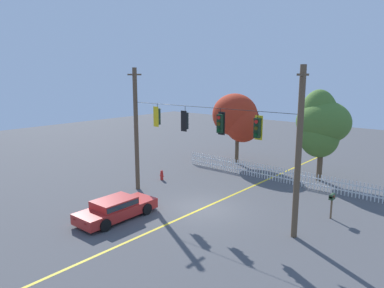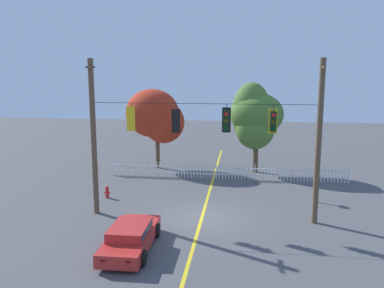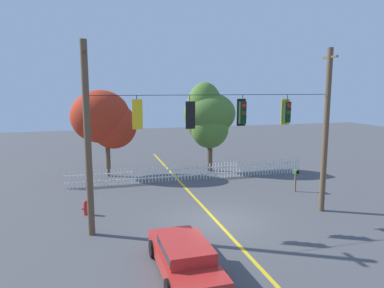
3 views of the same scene
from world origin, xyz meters
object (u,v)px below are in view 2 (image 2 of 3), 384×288
object	(u,v)px
traffic_signal_northbound_primary	(273,121)
autumn_maple_near_fence	(156,116)
traffic_signal_eastbound_side	(176,121)
roadside_mailbox	(315,183)
autumn_maple_mid	(254,117)
fire_hydrant	(107,192)
parked_car	(131,236)
traffic_signal_westbound_side	(131,118)
traffic_signal_southbound_primary	(226,120)

from	to	relation	value
traffic_signal_northbound_primary	autumn_maple_near_fence	world-z (taller)	autumn_maple_near_fence
traffic_signal_eastbound_side	roadside_mailbox	distance (m)	9.16
autumn_maple_mid	fire_hydrant	xyz separation A→B (m)	(-8.78, -7.51, -3.74)
autumn_maple_mid	autumn_maple_near_fence	bearing A→B (deg)	176.63
traffic_signal_northbound_primary	autumn_maple_near_fence	distance (m)	13.32
traffic_signal_eastbound_side	parked_car	xyz separation A→B (m)	(-1.31, -4.19, -4.46)
traffic_signal_westbound_side	autumn_maple_mid	xyz separation A→B (m)	(6.44, 10.10, -1.04)
parked_car	traffic_signal_westbound_side	bearing A→B (deg)	103.42
traffic_signal_westbound_side	parked_car	xyz separation A→B (m)	(1.00, -4.19, -4.54)
traffic_signal_northbound_primary	parked_car	xyz separation A→B (m)	(-6.09, -4.21, -4.50)
traffic_signal_northbound_primary	parked_car	world-z (taller)	traffic_signal_northbound_primary
autumn_maple_near_fence	autumn_maple_mid	world-z (taller)	autumn_maple_mid
parked_car	traffic_signal_southbound_primary	bearing A→B (deg)	47.83
traffic_signal_northbound_primary	roadside_mailbox	bearing A→B (deg)	50.83
traffic_signal_southbound_primary	parked_car	xyz separation A→B (m)	(-3.82, -4.21, -4.51)
autumn_maple_mid	parked_car	size ratio (longest dim) A/B	1.45
traffic_signal_westbound_side	traffic_signal_southbound_primary	size ratio (longest dim) A/B	0.98
traffic_signal_southbound_primary	fire_hydrant	distance (m)	8.97
traffic_signal_westbound_side	traffic_signal_southbound_primary	bearing A→B (deg)	0.24
parked_car	fire_hydrant	xyz separation A→B (m)	(-3.34, 6.78, -0.24)
traffic_signal_eastbound_side	autumn_maple_near_fence	xyz separation A→B (m)	(-3.30, 10.54, -1.05)
traffic_signal_northbound_primary	traffic_signal_westbound_side	bearing A→B (deg)	-179.84
parked_car	roadside_mailbox	size ratio (longest dim) A/B	3.26
traffic_signal_northbound_primary	roadside_mailbox	xyz separation A→B (m)	(2.76, 3.39, -3.96)
traffic_signal_westbound_side	traffic_signal_northbound_primary	world-z (taller)	same
autumn_maple_mid	fire_hydrant	distance (m)	12.14
fire_hydrant	traffic_signal_southbound_primary	bearing A→B (deg)	-19.77
traffic_signal_northbound_primary	autumn_maple_mid	world-z (taller)	autumn_maple_mid
autumn_maple_mid	parked_car	xyz separation A→B (m)	(-5.44, -14.29, -3.50)
autumn_maple_near_fence	roadside_mailbox	distance (m)	13.30
traffic_signal_southbound_primary	roadside_mailbox	distance (m)	7.26
traffic_signal_northbound_primary	fire_hydrant	bearing A→B (deg)	164.75
roadside_mailbox	traffic_signal_southbound_primary	bearing A→B (deg)	-146.08
traffic_signal_westbound_side	parked_car	bearing A→B (deg)	-76.58
traffic_signal_eastbound_side	autumn_maple_near_fence	bearing A→B (deg)	107.41
traffic_signal_northbound_primary	fire_hydrant	xyz separation A→B (m)	(-9.44, 2.57, -4.74)
traffic_signal_eastbound_side	autumn_maple_mid	size ratio (longest dim) A/B	0.22
traffic_signal_westbound_side	fire_hydrant	distance (m)	5.92
traffic_signal_eastbound_side	fire_hydrant	xyz separation A→B (m)	(-4.65, 2.59, -4.70)
roadside_mailbox	traffic_signal_northbound_primary	bearing A→B (deg)	-129.17
traffic_signal_westbound_side	autumn_maple_mid	size ratio (longest dim) A/B	0.21
traffic_signal_westbound_side	fire_hydrant	xyz separation A→B (m)	(-2.34, 2.59, -4.78)
fire_hydrant	roadside_mailbox	size ratio (longest dim) A/B	0.52
traffic_signal_northbound_primary	traffic_signal_southbound_primary	bearing A→B (deg)	180.00
roadside_mailbox	autumn_maple_near_fence	bearing A→B (deg)	146.70
traffic_signal_southbound_primary	traffic_signal_westbound_side	bearing A→B (deg)	-179.76
traffic_signal_westbound_side	fire_hydrant	bearing A→B (deg)	132.09
traffic_signal_westbound_side	roadside_mailbox	size ratio (longest dim) A/B	1.01
autumn_maple_near_fence	parked_car	world-z (taller)	autumn_maple_near_fence
autumn_maple_mid	roadside_mailbox	xyz separation A→B (m)	(3.42, -6.69, -2.96)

